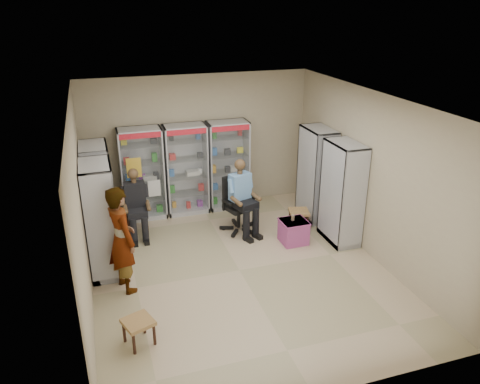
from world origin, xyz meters
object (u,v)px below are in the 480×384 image
object	(u,v)px
cabinet_back_left	(142,174)
office_chair	(239,204)
cabinet_right_far	(316,174)
cabinet_left_far	(99,196)
pink_trunk	(293,232)
cabinet_back_mid	(186,170)
standing_man	(122,240)
cabinet_left_near	(101,220)
woven_stool_a	(299,219)
seated_shopkeeper	(239,198)
cabinet_back_right	(228,165)
woven_stool_b	(139,332)
wooden_chair	(136,212)
cabinet_right_near	(342,193)

from	to	relation	value
cabinet_back_left	office_chair	bearing A→B (deg)	-34.89
cabinet_right_far	office_chair	world-z (taller)	cabinet_right_far
cabinet_left_far	pink_trunk	size ratio (longest dim) A/B	4.13
cabinet_back_mid	standing_man	bearing A→B (deg)	-120.93
cabinet_back_mid	cabinet_left_far	xyz separation A→B (m)	(-1.88, -0.93, 0.00)
cabinet_back_mid	cabinet_left_near	size ratio (longest dim) A/B	1.00
office_chair	woven_stool_a	distance (m)	1.31
cabinet_right_far	seated_shopkeeper	world-z (taller)	cabinet_right_far
cabinet_back_mid	cabinet_right_far	distance (m)	2.82
cabinet_back_right	cabinet_left_far	distance (m)	2.98
office_chair	seated_shopkeeper	size ratio (longest dim) A/B	0.79
cabinet_right_far	woven_stool_a	distance (m)	1.04
cabinet_left_far	woven_stool_b	bearing A→B (deg)	5.93
cabinet_back_left	wooden_chair	bearing A→B (deg)	-108.90
cabinet_left_far	cabinet_left_near	distance (m)	1.10
wooden_chair	cabinet_right_near	bearing A→B (deg)	-21.64
cabinet_back_mid	seated_shopkeeper	distance (m)	1.54
cabinet_back_right	woven_stool_b	distance (m)	4.88
cabinet_back_right	seated_shopkeeper	world-z (taller)	cabinet_back_right
cabinet_left_far	cabinet_left_near	size ratio (longest dim) A/B	1.00
cabinet_back_left	cabinet_back_right	distance (m)	1.90
cabinet_back_left	cabinet_right_near	bearing A→B (deg)	-32.28
cabinet_back_mid	office_chair	size ratio (longest dim) A/B	1.73
cabinet_left_far	wooden_chair	size ratio (longest dim) A/B	2.13
cabinet_right_far	pink_trunk	distance (m)	1.51
cabinet_left_far	standing_man	xyz separation A→B (m)	(0.28, -1.74, -0.10)
cabinet_back_left	standing_man	xyz separation A→B (m)	(-0.65, -2.67, -0.10)
pink_trunk	woven_stool_a	distance (m)	0.66
cabinet_right_near	seated_shopkeeper	distance (m)	2.03
cabinet_back_left	seated_shopkeeper	size ratio (longest dim) A/B	1.36
seated_shopkeeper	woven_stool_b	world-z (taller)	seated_shopkeeper
cabinet_back_left	cabinet_left_near	xyz separation A→B (m)	(-0.93, -2.03, 0.00)
cabinet_back_right	pink_trunk	distance (m)	2.32
woven_stool_a	cabinet_left_near	bearing A→B (deg)	-172.43
cabinet_back_right	wooden_chair	xyz separation A→B (m)	(-2.15, -0.73, -0.53)
cabinet_left_near	wooden_chair	distance (m)	1.56
cabinet_back_left	standing_man	world-z (taller)	cabinet_back_left
office_chair	standing_man	bearing A→B (deg)	-167.04
cabinet_left_far	cabinet_back_right	bearing A→B (deg)	108.19
cabinet_back_right	cabinet_right_near	bearing A→B (deg)	-53.84
seated_shopkeeper	woven_stool_a	world-z (taller)	seated_shopkeeper
cabinet_left_near	woven_stool_a	size ratio (longest dim) A/B	5.11
cabinet_right_near	cabinet_right_far	bearing A→B (deg)	0.00
cabinet_left_far	woven_stool_a	xyz separation A→B (m)	(3.92, -0.58, -0.80)
cabinet_right_far	woven_stool_b	xyz separation A→B (m)	(-4.13, -2.98, -0.81)
woven_stool_a	woven_stool_b	xyz separation A→B (m)	(-3.59, -2.60, -0.00)
cabinet_right_far	cabinet_left_near	xyz separation A→B (m)	(-4.46, -0.90, 0.00)
cabinet_back_right	cabinet_back_left	bearing A→B (deg)	180.00
cabinet_left_far	pink_trunk	bearing A→B (deg)	72.29
cabinet_back_left	cabinet_left_near	distance (m)	2.23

